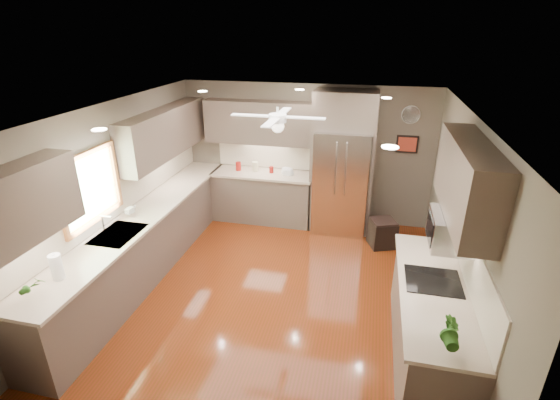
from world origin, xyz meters
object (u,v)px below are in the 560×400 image
at_px(microwave, 451,230).
at_px(stool, 382,233).
at_px(canister_c, 255,166).
at_px(soap_bottle, 131,210).
at_px(bowl, 287,174).
at_px(canister_d, 271,170).
at_px(potted_plant_left, 33,285).
at_px(canister_a, 238,166).
at_px(paper_towel, 57,267).
at_px(potted_plant_right, 450,333).
at_px(refrigerator, 342,166).

xyz_separation_m(microwave, stool, (-0.56, 2.21, -1.24)).
distance_m(canister_c, soap_bottle, 2.51).
bearing_deg(canister_c, bowl, -7.56).
bearing_deg(microwave, canister_d, 133.18).
bearing_deg(bowl, canister_d, 169.68).
xyz_separation_m(potted_plant_left, microwave, (3.98, 1.31, 0.40)).
xyz_separation_m(canister_a, soap_bottle, (-0.87, -2.18, 0.01)).
bearing_deg(microwave, potted_plant_left, -161.78).
bearing_deg(canister_d, bowl, -10.32).
distance_m(canister_d, paper_towel, 4.00).
distance_m(bowl, microwave, 3.59).
bearing_deg(canister_a, potted_plant_right, -51.49).
height_order(canister_a, microwave, microwave).
xyz_separation_m(microwave, paper_towel, (-3.98, -0.99, -0.40)).
bearing_deg(potted_plant_right, canister_c, 125.37).
relative_size(potted_plant_left, paper_towel, 0.87).
bearing_deg(canister_d, refrigerator, -2.68).
bearing_deg(paper_towel, stool, 43.04).
xyz_separation_m(potted_plant_right, refrigerator, (-1.21, 3.85, 0.08)).
xyz_separation_m(canister_d, refrigerator, (1.27, -0.06, 0.19)).
bearing_deg(paper_towel, potted_plant_right, -2.34).
distance_m(canister_c, stool, 2.55).
xyz_separation_m(soap_bottle, microwave, (4.09, -0.58, 0.45)).
distance_m(canister_c, paper_towel, 3.93).
xyz_separation_m(soap_bottle, refrigerator, (2.76, 2.12, 0.16)).
relative_size(canister_d, potted_plant_left, 0.43).
relative_size(canister_c, soap_bottle, 0.99).
distance_m(canister_d, bowl, 0.31).
height_order(canister_d, soap_bottle, soap_bottle).
bearing_deg(canister_c, paper_towel, -105.79).
relative_size(canister_c, potted_plant_left, 0.64).
relative_size(soap_bottle, bowl, 0.75).
relative_size(canister_d, refrigerator, 0.05).
distance_m(refrigerator, stool, 1.32).
height_order(soap_bottle, stool, soap_bottle).
relative_size(canister_c, paper_towel, 0.56).
xyz_separation_m(canister_c, soap_bottle, (-1.18, -2.21, -0.00)).
bearing_deg(refrigerator, canister_a, 178.27).
bearing_deg(canister_d, soap_bottle, -124.38).
relative_size(microwave, stool, 1.09).
bearing_deg(canister_a, canister_d, 0.18).
height_order(canister_d, microwave, microwave).
relative_size(canister_c, microwave, 0.32).
relative_size(canister_c, refrigerator, 0.07).
bearing_deg(potted_plant_right, stool, 97.62).
xyz_separation_m(canister_a, canister_c, (0.31, 0.03, 0.01)).
height_order(canister_a, potted_plant_left, potted_plant_left).
bearing_deg(stool, potted_plant_left, -134.20).
relative_size(canister_a, paper_towel, 0.50).
xyz_separation_m(canister_c, microwave, (2.91, -2.79, 0.45)).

